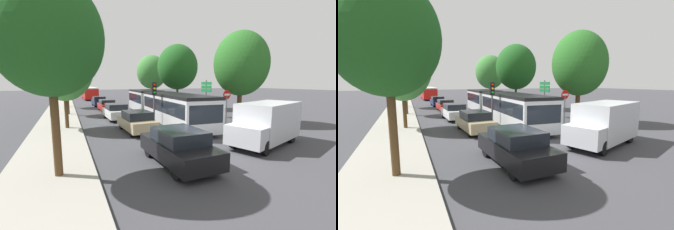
# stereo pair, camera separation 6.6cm
# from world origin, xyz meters

# --- Properties ---
(ground_plane) EXTENTS (200.00, 200.00, 0.00)m
(ground_plane) POSITION_xyz_m (0.00, 0.00, 0.00)
(ground_plane) COLOR #3D3D42
(kerb_strip_left) EXTENTS (3.20, 49.82, 0.14)m
(kerb_strip_left) POSITION_xyz_m (-6.77, 19.91, 0.07)
(kerb_strip_left) COLOR #9E998E
(kerb_strip_left) RESTS_ON ground
(articulated_bus) EXTENTS (3.66, 17.20, 2.54)m
(articulated_bus) POSITION_xyz_m (1.87, 10.34, 1.46)
(articulated_bus) COLOR silver
(articulated_bus) RESTS_ON ground
(city_bus_rear) EXTENTS (2.49, 11.07, 2.38)m
(city_bus_rear) POSITION_xyz_m (-1.78, 39.83, 1.38)
(city_bus_rear) COLOR red
(city_bus_rear) RESTS_ON ground
(queued_car_black) EXTENTS (1.94, 4.37, 1.50)m
(queued_car_black) POSITION_xyz_m (-1.90, -0.83, 0.76)
(queued_car_black) COLOR black
(queued_car_black) RESTS_ON ground
(queued_car_tan) EXTENTS (1.87, 4.23, 1.46)m
(queued_car_tan) POSITION_xyz_m (-1.71, 5.87, 0.74)
(queued_car_tan) COLOR tan
(queued_car_tan) RESTS_ON ground
(queued_car_white) EXTENTS (1.89, 4.26, 1.47)m
(queued_car_white) POSITION_xyz_m (-1.95, 11.75, 0.74)
(queued_car_white) COLOR white
(queued_car_white) RESTS_ON ground
(queued_car_red) EXTENTS (1.78, 4.01, 1.38)m
(queued_car_red) POSITION_xyz_m (-1.73, 18.28, 0.70)
(queued_car_red) COLOR #B21E19
(queued_car_red) RESTS_ON ground
(queued_car_navy) EXTENTS (1.78, 4.02, 1.38)m
(queued_car_navy) POSITION_xyz_m (-1.79, 24.85, 0.70)
(queued_car_navy) COLOR navy
(queued_car_navy) RESTS_ON ground
(white_van) EXTENTS (5.36, 3.43, 2.31)m
(white_van) POSITION_xyz_m (3.84, -0.14, 1.24)
(white_van) COLOR #B7BABF
(white_van) RESTS_ON ground
(traffic_light) EXTENTS (0.32, 0.36, 3.40)m
(traffic_light) POSITION_xyz_m (-0.19, 6.48, 2.50)
(traffic_light) COLOR #56595E
(traffic_light) RESTS_ON ground
(no_entry_sign) EXTENTS (0.70, 0.08, 2.82)m
(no_entry_sign) POSITION_xyz_m (5.20, 4.95, 1.88)
(no_entry_sign) COLOR #56595E
(no_entry_sign) RESTS_ON ground
(direction_sign_post) EXTENTS (0.24, 1.40, 3.60)m
(direction_sign_post) POSITION_xyz_m (6.31, 9.42, 2.57)
(direction_sign_post) COLOR #56595E
(direction_sign_post) RESTS_ON ground
(tree_left_near) EXTENTS (3.51, 3.51, 6.84)m
(tree_left_near) POSITION_xyz_m (-6.43, -0.40, 4.86)
(tree_left_near) COLOR #51381E
(tree_left_near) RESTS_ON ground
(tree_left_mid) EXTENTS (4.12, 4.12, 7.22)m
(tree_left_mid) POSITION_xyz_m (-6.19, 8.75, 4.52)
(tree_left_mid) COLOR #51381E
(tree_left_mid) RESTS_ON ground
(tree_left_far) EXTENTS (3.39, 3.39, 6.83)m
(tree_left_far) POSITION_xyz_m (-6.04, 16.51, 4.77)
(tree_left_far) COLOR #51381E
(tree_left_far) RESTS_ON ground
(tree_left_distant) EXTENTS (3.42, 3.42, 7.14)m
(tree_left_distant) POSITION_xyz_m (-6.18, 24.17, 5.09)
(tree_left_distant) COLOR #51381E
(tree_left_distant) RESTS_ON ground
(tree_right_near) EXTENTS (4.43, 4.43, 7.54)m
(tree_right_near) POSITION_xyz_m (7.11, 5.67, 4.91)
(tree_right_near) COLOR #51381E
(tree_right_near) RESTS_ON ground
(tree_right_mid) EXTENTS (5.06, 5.06, 8.12)m
(tree_right_mid) POSITION_xyz_m (6.92, 16.85, 5.30)
(tree_right_mid) COLOR #51381E
(tree_right_mid) RESTS_ON ground
(tree_right_far) EXTENTS (4.77, 4.77, 7.70)m
(tree_right_far) POSITION_xyz_m (6.58, 25.32, 5.02)
(tree_right_far) COLOR #51381E
(tree_right_far) RESTS_ON ground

